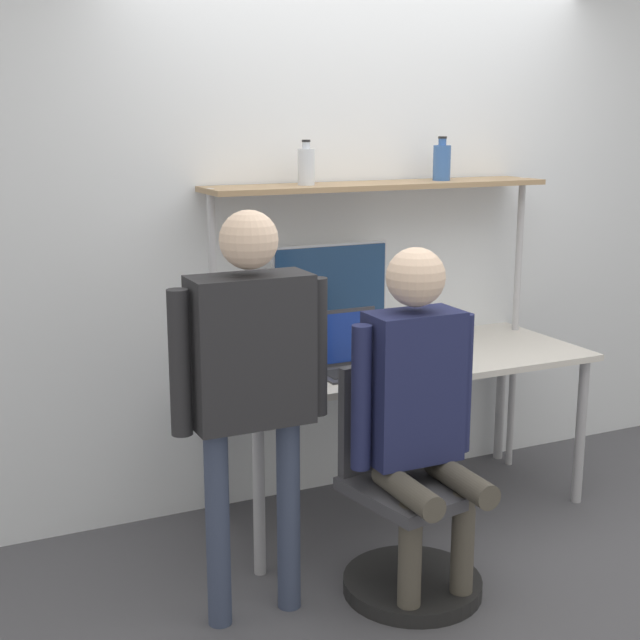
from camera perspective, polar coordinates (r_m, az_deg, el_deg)
The scene contains 12 objects.
ground_plane at distance 4.18m, azimuth 7.75°, elevation -13.86°, with size 12.00×12.00×0.00m, color #4C4C51.
wall_back at distance 4.48m, azimuth 2.56°, elevation 6.14°, with size 8.00×0.06×2.70m.
desk at distance 4.25m, azimuth 5.07°, elevation -3.30°, with size 1.81×0.77×0.77m.
shelf_unit at distance 4.30m, azimuth 3.79°, elevation 6.23°, with size 1.72×0.31×1.57m.
monitor at distance 4.24m, azimuth 0.68°, elevation 1.80°, with size 0.60×0.24×0.53m.
laptop at distance 3.99m, azimuth 1.83°, elevation -2.18°, with size 0.33×0.26×0.26m.
cell_phone at distance 4.07m, azimuth 5.75°, elevation -2.89°, with size 0.07×0.15×0.01m.
office_chair at distance 3.68m, azimuth 5.58°, elevation -12.81°, with size 0.56×0.56×0.92m.
person_seated at distance 3.45m, azimuth 6.28°, elevation -4.91°, with size 0.53×0.47×1.40m.
person_standing at distance 3.23m, azimuth -4.44°, elevation -3.02°, with size 0.60×0.21×1.56m.
bottle_clear at distance 4.11m, azimuth -0.89°, elevation 9.83°, with size 0.08×0.08×0.20m.
bottle_blue at distance 4.46m, azimuth 7.80°, elevation 10.00°, with size 0.09×0.09×0.21m.
Camera 1 is at (-2.07, -3.12, 1.87)m, focal length 50.00 mm.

